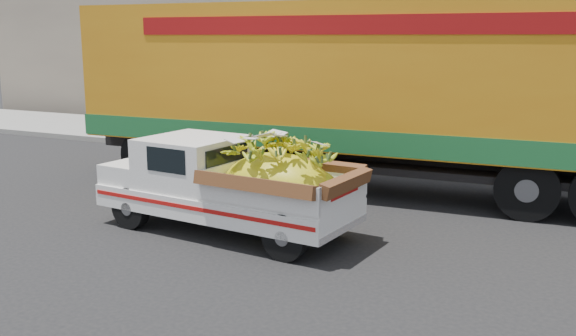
% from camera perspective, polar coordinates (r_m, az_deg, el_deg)
% --- Properties ---
extents(ground, '(100.00, 100.00, 0.00)m').
position_cam_1_polar(ground, '(10.87, -12.47, -5.47)').
color(ground, black).
rests_on(ground, ground).
extents(curb, '(60.00, 0.25, 0.15)m').
position_cam_1_polar(curb, '(16.50, 2.06, 0.91)').
color(curb, gray).
rests_on(curb, ground).
extents(sidewalk, '(60.00, 4.00, 0.14)m').
position_cam_1_polar(sidewalk, '(18.41, 4.69, 1.99)').
color(sidewalk, gray).
rests_on(sidewalk, ground).
extents(building_left, '(18.00, 6.00, 5.00)m').
position_cam_1_polar(building_left, '(27.07, -6.75, 10.20)').
color(building_left, gray).
rests_on(building_left, ground).
extents(pickup_truck, '(4.45, 2.00, 1.51)m').
position_cam_1_polar(pickup_truck, '(10.22, -4.08, -1.59)').
color(pickup_truck, black).
rests_on(pickup_truck, ground).
extents(semi_trailer, '(12.03, 2.95, 3.80)m').
position_cam_1_polar(semi_trailer, '(13.22, 5.99, 7.13)').
color(semi_trailer, black).
rests_on(semi_trailer, ground).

